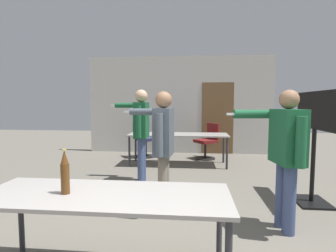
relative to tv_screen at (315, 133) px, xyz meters
The scene contains 10 objects.
back_wall 4.34m from the tv_screen, 119.12° to the left, with size 5.36×0.12×2.82m.
conference_table_near 3.12m from the tv_screen, 141.37° to the right, with size 1.98×0.71×0.74m.
conference_table_far 3.05m from the tv_screen, 133.28° to the left, with size 2.31×0.77×0.74m.
tv_screen is the anchor object (origin of this frame).
person_left_plaid 2.80m from the tv_screen, 163.57° to the left, with size 0.76×0.60×1.70m.
person_far_watching 2.20m from the tv_screen, 165.36° to the right, with size 0.72×0.61×1.60m.
person_right_polo 1.14m from the tv_screen, 127.68° to the right, with size 0.80×0.65×1.60m.
office_chair_side_rolled 3.33m from the tv_screen, 114.36° to the left, with size 0.69×0.67×0.93m.
office_chair_mid_tucked 4.34m from the tv_screen, 135.63° to the left, with size 0.68×0.66×0.95m.
beer_bottle 3.37m from the tv_screen, 144.20° to the right, with size 0.07×0.07×0.36m.
Camera 1 is at (0.40, -1.50, 1.45)m, focal length 28.00 mm.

